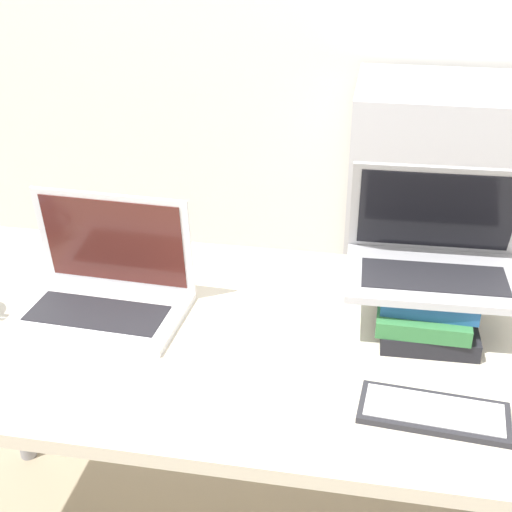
{
  "coord_description": "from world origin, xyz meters",
  "views": [
    {
      "loc": [
        0.26,
        -0.85,
        1.61
      ],
      "look_at": [
        0.03,
        0.39,
        0.96
      ],
      "focal_mm": 50.0,
      "sensor_mm": 36.0,
      "label": 1
    }
  ],
  "objects_px": {
    "book_stack": "(426,304)",
    "laptop_on_books": "(434,255)",
    "mini_fridge": "(430,241)",
    "laptop_left": "(105,289)",
    "wireless_keyboard": "(434,412)"
  },
  "relations": [
    {
      "from": "wireless_keyboard",
      "to": "mini_fridge",
      "type": "relative_size",
      "value": 0.25
    },
    {
      "from": "book_stack",
      "to": "wireless_keyboard",
      "type": "height_order",
      "value": "book_stack"
    },
    {
      "from": "laptop_left",
      "to": "mini_fridge",
      "type": "xyz_separation_m",
      "value": [
        0.76,
        0.98,
        -0.29
      ]
    },
    {
      "from": "book_stack",
      "to": "mini_fridge",
      "type": "distance_m",
      "value": 0.97
    },
    {
      "from": "laptop_left",
      "to": "laptop_on_books",
      "type": "height_order",
      "value": "laptop_on_books"
    },
    {
      "from": "laptop_on_books",
      "to": "book_stack",
      "type": "bearing_deg",
      "value": -101.93
    },
    {
      "from": "wireless_keyboard",
      "to": "laptop_on_books",
      "type": "bearing_deg",
      "value": 90.44
    },
    {
      "from": "laptop_left",
      "to": "mini_fridge",
      "type": "height_order",
      "value": "mini_fridge"
    },
    {
      "from": "book_stack",
      "to": "wireless_keyboard",
      "type": "bearing_deg",
      "value": -88.38
    },
    {
      "from": "book_stack",
      "to": "wireless_keyboard",
      "type": "distance_m",
      "value": 0.3
    },
    {
      "from": "book_stack",
      "to": "laptop_left",
      "type": "bearing_deg",
      "value": -175.29
    },
    {
      "from": "laptop_left",
      "to": "wireless_keyboard",
      "type": "bearing_deg",
      "value": -18.97
    },
    {
      "from": "laptop_left",
      "to": "wireless_keyboard",
      "type": "distance_m",
      "value": 0.74
    },
    {
      "from": "laptop_left",
      "to": "book_stack",
      "type": "height_order",
      "value": "laptop_left"
    },
    {
      "from": "book_stack",
      "to": "laptop_on_books",
      "type": "xyz_separation_m",
      "value": [
        0.01,
        0.03,
        0.1
      ]
    }
  ]
}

